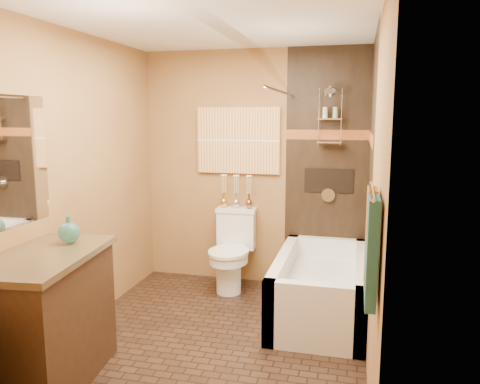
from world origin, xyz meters
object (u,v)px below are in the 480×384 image
(bathtub, at_px, (321,292))
(vanity, at_px, (43,319))
(toilet, at_px, (232,250))
(sunset_painting, at_px, (238,141))

(bathtub, distance_m, vanity, 2.35)
(toilet, bearing_deg, sunset_painting, 86.55)
(vanity, bearing_deg, sunset_painting, 64.89)
(bathtub, xyz_separation_m, toilet, (-0.96, 0.45, 0.20))
(toilet, bearing_deg, bathtub, -28.63)
(sunset_painting, height_order, bathtub, sunset_painting)
(toilet, distance_m, vanity, 2.17)
(sunset_painting, relative_size, bathtub, 0.60)
(sunset_painting, xyz_separation_m, bathtub, (0.96, -0.73, -1.33))
(sunset_painting, height_order, toilet, sunset_painting)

